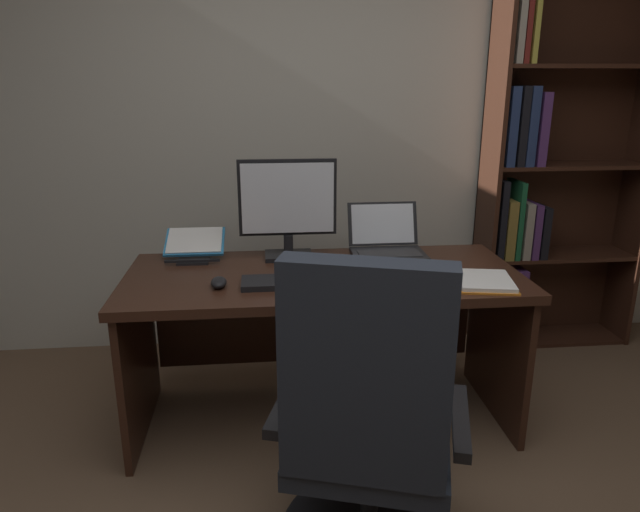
# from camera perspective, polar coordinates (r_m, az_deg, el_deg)

# --- Properties ---
(wall_back) EXTENTS (5.31, 0.12, 2.89)m
(wall_back) POSITION_cam_1_polar(r_m,az_deg,el_deg) (3.31, -0.11, 15.72)
(wall_back) COLOR beige
(wall_back) RESTS_ON ground
(desk) EXTENTS (1.71, 0.73, 0.72)m
(desk) POSITION_cam_1_polar(r_m,az_deg,el_deg) (2.62, 0.14, -5.15)
(desk) COLOR #381E14
(desk) RESTS_ON ground
(bookshelf) EXTENTS (0.91, 0.29, 2.13)m
(bookshelf) POSITION_cam_1_polar(r_m,az_deg,el_deg) (3.50, 21.46, 7.46)
(bookshelf) COLOR #381E14
(bookshelf) RESTS_ON ground
(office_chair) EXTENTS (0.70, 0.61, 1.08)m
(office_chair) POSITION_cam_1_polar(r_m,az_deg,el_deg) (1.86, 4.72, -18.07)
(office_chair) COLOR black
(office_chair) RESTS_ON ground
(monitor) EXTENTS (0.45, 0.16, 0.46)m
(monitor) POSITION_cam_1_polar(r_m,az_deg,el_deg) (2.64, -3.24, 4.67)
(monitor) COLOR black
(monitor) RESTS_ON desk
(laptop) EXTENTS (0.34, 0.31, 0.23)m
(laptop) POSITION_cam_1_polar(r_m,az_deg,el_deg) (2.75, 6.66, 1.19)
(laptop) COLOR black
(laptop) RESTS_ON desk
(keyboard) EXTENTS (0.42, 0.15, 0.02)m
(keyboard) POSITION_cam_1_polar(r_m,az_deg,el_deg) (2.34, -2.71, -2.59)
(keyboard) COLOR black
(keyboard) RESTS_ON desk
(computer_mouse) EXTENTS (0.06, 0.10, 0.04)m
(computer_mouse) POSITION_cam_1_polar(r_m,az_deg,el_deg) (2.34, -10.08, -2.62)
(computer_mouse) COLOR black
(computer_mouse) RESTS_ON desk
(reading_stand_with_book) EXTENTS (0.28, 0.26, 0.12)m
(reading_stand_with_book) POSITION_cam_1_polar(r_m,az_deg,el_deg) (2.75, -12.41, 1.10)
(reading_stand_with_book) COLOR black
(reading_stand_with_book) RESTS_ON desk
(open_binder) EXTENTS (0.50, 0.35, 0.02)m
(open_binder) POSITION_cam_1_polar(r_m,az_deg,el_deg) (2.42, 13.46, -2.38)
(open_binder) COLOR orange
(open_binder) RESTS_ON desk
(notepad) EXTENTS (0.16, 0.22, 0.01)m
(notepad) POSITION_cam_1_polar(r_m,az_deg,el_deg) (2.49, 5.47, -1.58)
(notepad) COLOR white
(notepad) RESTS_ON desk
(pen) EXTENTS (0.14, 0.04, 0.01)m
(pen) POSITION_cam_1_polar(r_m,az_deg,el_deg) (2.49, 5.92, -1.37)
(pen) COLOR black
(pen) RESTS_ON notepad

